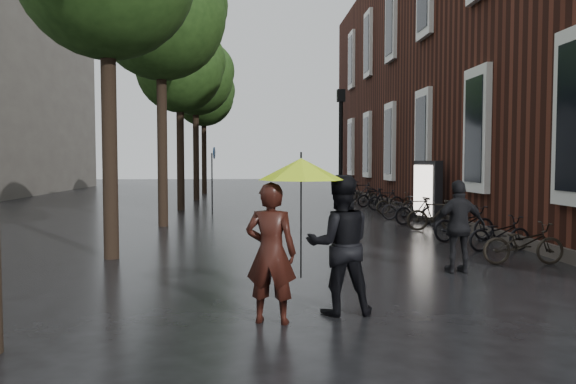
{
  "coord_description": "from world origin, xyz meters",
  "views": [
    {
      "loc": [
        -1.12,
        -5.27,
        2.12
      ],
      "look_at": [
        -0.24,
        7.35,
        1.41
      ],
      "focal_mm": 35.0,
      "sensor_mm": 36.0,
      "label": 1
    }
  ],
  "objects": [
    {
      "name": "lamp_post",
      "position": [
        1.37,
        9.91,
        2.46
      ],
      "size": [
        0.21,
        0.21,
        4.05
      ],
      "rotation": [
        0.0,
        0.0,
        -0.2
      ],
      "color": "black",
      "rests_on": "ground"
    },
    {
      "name": "cycle_sign",
      "position": [
        -2.6,
        17.8,
        1.77
      ],
      "size": [
        0.14,
        0.49,
        2.68
      ],
      "rotation": [
        0.0,
        0.0,
        -0.09
      ],
      "color": "#262628",
      "rests_on": "ground"
    },
    {
      "name": "brick_building",
      "position": [
        10.47,
        19.46,
        5.99
      ],
      "size": [
        10.2,
        33.2,
        12.0
      ],
      "color": "#38160F",
      "rests_on": "ground"
    },
    {
      "name": "parked_bicycles",
      "position": [
        4.54,
        14.35,
        0.46
      ],
      "size": [
        2.07,
        18.63,
        1.04
      ],
      "color": "black",
      "rests_on": "ground"
    },
    {
      "name": "pedestrian_walking",
      "position": [
        2.83,
        5.01,
        0.88
      ],
      "size": [
        1.06,
        0.5,
        1.76
      ],
      "primitive_type": "imported",
      "rotation": [
        0.0,
        0.0,
        3.21
      ],
      "color": "black",
      "rests_on": "ground"
    },
    {
      "name": "street_trees",
      "position": [
        -3.99,
        15.91,
        6.34
      ],
      "size": [
        4.33,
        34.03,
        8.91
      ],
      "color": "black",
      "rests_on": "ground"
    },
    {
      "name": "lime_umbrella",
      "position": [
        -0.44,
        2.05,
        2.01
      ],
      "size": [
        1.13,
        1.13,
        1.67
      ],
      "rotation": [
        0.0,
        0.0,
        -0.35
      ],
      "color": "black",
      "rests_on": "ground"
    },
    {
      "name": "ground",
      "position": [
        0.0,
        0.0,
        0.0
      ],
      "size": [
        120.0,
        120.0,
        0.0
      ],
      "primitive_type": "plane",
      "color": "black"
    },
    {
      "name": "ad_lightbox",
      "position": [
        4.92,
        13.38,
        1.06
      ],
      "size": [
        0.32,
        1.4,
        2.12
      ],
      "rotation": [
        0.0,
        0.0,
        0.22
      ],
      "color": "black",
      "rests_on": "ground"
    },
    {
      "name": "person_black",
      "position": [
        0.12,
        2.34,
        0.96
      ],
      "size": [
        0.96,
        0.76,
        1.92
      ],
      "primitive_type": "imported",
      "rotation": [
        0.0,
        0.0,
        3.17
      ],
      "color": "black",
      "rests_on": "ground"
    },
    {
      "name": "person_burgundy",
      "position": [
        -0.84,
        1.95,
        0.92
      ],
      "size": [
        0.76,
        0.59,
        1.84
      ],
      "primitive_type": "imported",
      "rotation": [
        0.0,
        0.0,
        2.89
      ],
      "color": "black",
      "rests_on": "ground"
    }
  ]
}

